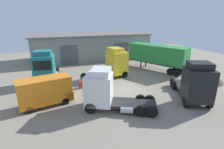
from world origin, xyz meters
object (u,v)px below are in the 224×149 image
at_px(oil_drum, 81,85).
at_px(tractor_unit_white, 105,90).
at_px(tractor_unit_teal, 45,68).
at_px(traffic_cone, 160,80).
at_px(gravel_pile, 208,75).
at_px(delivery_van_orange, 46,91).
at_px(container_trailer_green, 158,55).
at_px(tractor_unit_yellow, 114,64).
at_px(tractor_unit_black, 196,84).

bearing_deg(oil_drum, tractor_unit_white, -77.35).
relative_size(tractor_unit_teal, traffic_cone, 12.03).
relative_size(tractor_unit_teal, gravel_pile, 1.63).
height_order(tractor_unit_teal, delivery_van_orange, tractor_unit_teal).
bearing_deg(oil_drum, tractor_unit_teal, 139.40).
bearing_deg(tractor_unit_teal, container_trailer_green, 98.64).
bearing_deg(tractor_unit_teal, tractor_unit_yellow, 93.65).
bearing_deg(delivery_van_orange, container_trailer_green, 9.89).
xyz_separation_m(tractor_unit_white, gravel_pile, (15.35, 2.46, -0.92)).
distance_m(tractor_unit_black, traffic_cone, 6.50).
distance_m(gravel_pile, traffic_cone, 6.48).
height_order(tractor_unit_white, tractor_unit_yellow, tractor_unit_yellow).
relative_size(tractor_unit_white, tractor_unit_yellow, 1.02).
xyz_separation_m(tractor_unit_teal, tractor_unit_black, (14.30, -11.10, -0.01)).
bearing_deg(tractor_unit_white, tractor_unit_black, -165.22).
bearing_deg(tractor_unit_white, tractor_unit_yellow, -88.88).
bearing_deg(gravel_pile, traffic_cone, 162.24).
bearing_deg(tractor_unit_white, container_trailer_green, -115.30).
bearing_deg(tractor_unit_teal, gravel_pile, 80.01).
distance_m(tractor_unit_white, traffic_cone, 10.35).
bearing_deg(tractor_unit_teal, tractor_unit_black, 60.41).
bearing_deg(tractor_unit_yellow, tractor_unit_black, -77.03).
distance_m(tractor_unit_white, tractor_unit_teal, 10.73).
xyz_separation_m(container_trailer_green, gravel_pile, (3.50, -6.95, -1.66)).
bearing_deg(tractor_unit_yellow, gravel_pile, -40.63).
distance_m(oil_drum, traffic_cone, 10.61).
bearing_deg(traffic_cone, container_trailer_green, 62.10).
bearing_deg(tractor_unit_yellow, tractor_unit_teal, 162.94).
distance_m(tractor_unit_black, gravel_pile, 7.80).
bearing_deg(traffic_cone, delivery_van_orange, -172.65).
distance_m(tractor_unit_teal, delivery_van_orange, 6.75).
xyz_separation_m(tractor_unit_white, traffic_cone, (9.22, 4.42, -1.60)).
height_order(tractor_unit_white, tractor_unit_teal, tractor_unit_teal).
xyz_separation_m(tractor_unit_teal, oil_drum, (4.06, -3.48, -1.61)).
bearing_deg(tractor_unit_black, tractor_unit_teal, -104.15).
height_order(tractor_unit_white, delivery_van_orange, tractor_unit_white).
relative_size(delivery_van_orange, tractor_unit_black, 0.76).
xyz_separation_m(tractor_unit_white, tractor_unit_teal, (-5.37, 9.29, 0.20)).
bearing_deg(tractor_unit_yellow, oil_drum, -165.26).
distance_m(tractor_unit_white, tractor_unit_black, 9.11).
relative_size(gravel_pile, oil_drum, 4.60).
xyz_separation_m(container_trailer_green, traffic_cone, (-2.64, -4.98, -2.34)).
distance_m(tractor_unit_yellow, tractor_unit_black, 11.46).
height_order(container_trailer_green, tractor_unit_teal, tractor_unit_teal).
relative_size(delivery_van_orange, traffic_cone, 9.63).
relative_size(container_trailer_green, tractor_unit_teal, 1.44).
xyz_separation_m(tractor_unit_black, gravel_pile, (6.42, 4.27, -1.11)).
xyz_separation_m(tractor_unit_yellow, traffic_cone, (5.21, -4.11, -1.74)).
height_order(gravel_pile, traffic_cone, gravel_pile).
distance_m(gravel_pile, oil_drum, 17.00).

